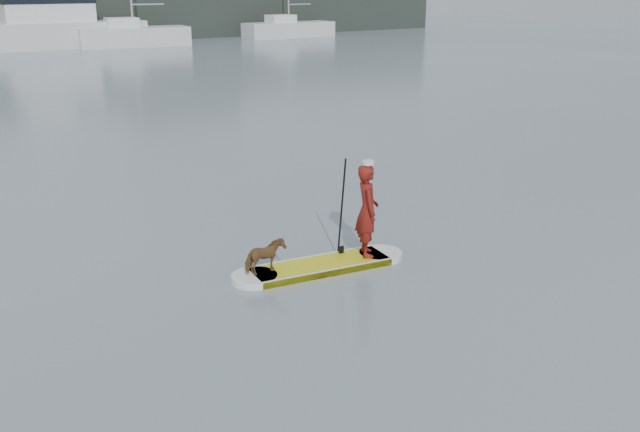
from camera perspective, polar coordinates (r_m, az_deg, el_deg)
ground at (r=14.60m, az=11.43°, el=-1.65°), size 140.00×140.00×0.00m
paddleboard at (r=12.72m, az=0.00°, el=-4.02°), size 3.27×1.18×0.12m
paddler at (r=12.82m, az=3.79°, el=0.45°), size 0.64×0.74×1.70m
white_cap at (r=12.58m, az=3.88°, el=4.28°), size 0.22×0.22×0.07m
dog at (r=12.20m, az=-4.43°, el=-3.27°), size 0.72×0.35×0.60m
paddle at (r=12.92m, az=1.74°, el=-0.19°), size 0.10×0.30×2.00m
sailboat_e at (r=58.70m, az=-14.75°, el=13.82°), size 8.69×3.89×12.16m
sailboat_f at (r=66.23m, az=-2.56°, el=14.81°), size 8.45×2.66×12.58m
motor_yacht_a at (r=59.10m, az=-20.27°, el=14.41°), size 11.80×3.96×7.02m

